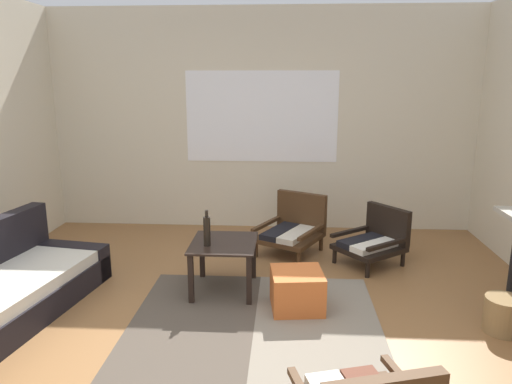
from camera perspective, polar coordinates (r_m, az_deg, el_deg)
ground_plane at (r=3.51m, az=-2.06°, el=-18.79°), size 7.80×7.80×0.00m
far_wall_with_window at (r=6.05m, az=0.69°, el=8.43°), size 5.60×0.13×2.70m
area_rug at (r=3.70m, az=-0.38°, el=-16.85°), size 1.94×2.22×0.01m
couch at (r=4.42m, az=-28.01°, el=-10.31°), size 1.07×1.93×0.70m
coffee_table at (r=4.31m, az=-3.82°, el=-7.03°), size 0.57×0.63×0.46m
armchair_by_window at (r=5.31m, az=4.41°, el=-4.16°), size 0.82×0.84×0.62m
armchair_corner at (r=5.11m, az=13.84°, el=-5.39°), size 0.80×0.79×0.57m
ottoman_orange at (r=4.06m, az=4.86°, el=-11.50°), size 0.46×0.46×0.33m
glass_bottle at (r=4.17m, az=-5.81°, el=-4.56°), size 0.06×0.06×0.32m
wicker_basket at (r=4.17m, az=27.20°, el=-12.78°), size 0.29×0.29×0.27m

